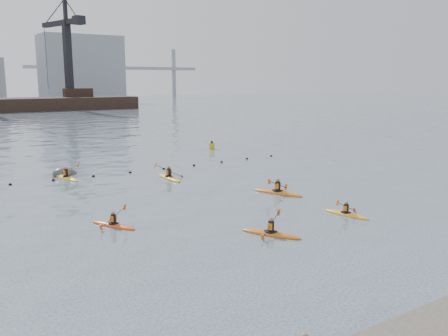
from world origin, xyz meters
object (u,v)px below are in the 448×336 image
Objects in this scene: kayaker_2 at (114,225)px; mooring_buoy at (65,174)px; kayaker_1 at (346,214)px; kayaker_3 at (169,177)px; kayaker_0 at (271,233)px; kayaker_5 at (66,177)px; nav_buoy at (212,146)px; kayaker_4 at (278,192)px.

kayaker_2 is 15.33m from mooring_buoy.
kayaker_1 is 0.82× the size of kayaker_3.
mooring_buoy is (-4.51, 20.81, -0.10)m from kayaker_0.
kayaker_5 is (1.13, 13.54, 0.01)m from kayaker_2.
kayaker_1 is 0.85× the size of kayaker_5.
kayaker_3 is 1.53× the size of mooring_buoy.
mooring_buoy is at bearing 73.23° from kayaker_0.
kayaker_0 reaches higher than nav_buoy.
mooring_buoy is (-6.29, 5.98, -0.11)m from kayaker_3.
kayaker_1 is 2.58× the size of nav_buoy.
kayaker_5 is (-4.88, 19.08, 0.01)m from kayaker_0.
kayaker_4 is (11.74, 0.97, 0.02)m from kayaker_2.
kayaker_0 is 0.86× the size of kayaker_3.
kayaker_5 is at bearing 57.22° from kayaker_2.
kayaker_3 reaches higher than kayaker_2.
nav_buoy is (18.75, 20.95, 0.25)m from kayaker_2.
kayaker_0 reaches higher than mooring_buoy.
nav_buoy is at bearing 46.46° from kayaker_3.
kayaker_4 is at bearing 19.66° from kayaker_0.
nav_buoy is at bearing 10.20° from kayaker_5.
kayaker_3 is at bearing -43.56° from mooring_buoy.
kayaker_2 is (-11.72, 5.11, 0.00)m from kayaker_1.
mooring_buoy is 2.05× the size of nav_buoy.
kayaker_0 is at bearing -88.28° from kayaker_5.
kayaker_1 is 12.79m from kayaker_2.
nav_buoy is (12.74, 26.50, 0.25)m from kayaker_0.
mooring_buoy is (1.50, 15.26, -0.09)m from kayaker_2.
kayaker_0 is 19.70m from kayaker_5.
nav_buoy is at bearing 35.31° from kayaker_0.
nav_buoy is (17.25, 5.69, 0.34)m from mooring_buoy.
kayaker_1 is at bearing -24.61° from kayaker_0.
mooring_buoy is 18.17m from nav_buoy.
kayaker_5 reaches higher than nav_buoy.
kayaker_3 is at bearing 54.17° from kayaker_0.
kayaker_2 is at bearing 108.28° from kayaker_0.
mooring_buoy is at bearing -161.75° from nav_buoy.
kayaker_3 is 7.90m from kayaker_5.
kayaker_2 is at bearing -95.60° from mooring_buoy.
kayaker_5 reaches higher than kayaker_2.
kayaker_5 reaches higher than mooring_buoy.
kayaker_0 reaches higher than kayaker_2.
nav_buoy is at bearing -131.44° from kayaker_4.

